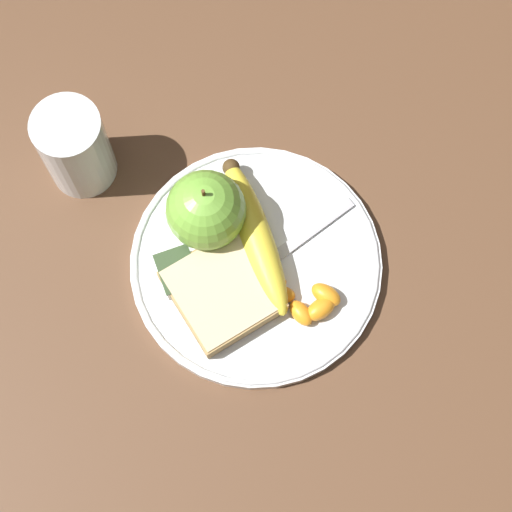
% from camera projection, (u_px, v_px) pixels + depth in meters
% --- Properties ---
extents(ground_plane, '(3.00, 3.00, 0.00)m').
position_uv_depth(ground_plane, '(256.00, 266.00, 0.89)').
color(ground_plane, brown).
extents(plate, '(0.26, 0.26, 0.01)m').
position_uv_depth(plate, '(256.00, 263.00, 0.88)').
color(plate, silver).
rests_on(plate, ground_plane).
extents(juice_glass, '(0.07, 0.07, 0.10)m').
position_uv_depth(juice_glass, '(76.00, 149.00, 0.88)').
color(juice_glass, silver).
rests_on(juice_glass, ground_plane).
extents(apple, '(0.08, 0.08, 0.09)m').
position_uv_depth(apple, '(206.00, 210.00, 0.85)').
color(apple, '#72B23D').
rests_on(apple, plate).
extents(banana, '(0.18, 0.04, 0.03)m').
position_uv_depth(banana, '(255.00, 235.00, 0.87)').
color(banana, yellow).
rests_on(banana, plate).
extents(bread_slice, '(0.12, 0.11, 0.02)m').
position_uv_depth(bread_slice, '(223.00, 291.00, 0.86)').
color(bread_slice, '#AB8751').
rests_on(bread_slice, plate).
extents(fork, '(0.08, 0.19, 0.00)m').
position_uv_depth(fork, '(267.00, 263.00, 0.88)').
color(fork, '#B2B2B7').
rests_on(fork, plate).
extents(jam_packet, '(0.05, 0.04, 0.02)m').
position_uv_depth(jam_packet, '(178.00, 272.00, 0.86)').
color(jam_packet, white).
rests_on(jam_packet, plate).
extents(orange_segment_0, '(0.03, 0.03, 0.01)m').
position_uv_depth(orange_segment_0, '(261.00, 273.00, 0.87)').
color(orange_segment_0, orange).
rests_on(orange_segment_0, plate).
extents(orange_segment_1, '(0.03, 0.04, 0.02)m').
position_uv_depth(orange_segment_1, '(321.00, 309.00, 0.85)').
color(orange_segment_1, orange).
rests_on(orange_segment_1, plate).
extents(orange_segment_2, '(0.03, 0.03, 0.02)m').
position_uv_depth(orange_segment_2, '(301.00, 313.00, 0.85)').
color(orange_segment_2, orange).
rests_on(orange_segment_2, plate).
extents(orange_segment_3, '(0.03, 0.04, 0.02)m').
position_uv_depth(orange_segment_3, '(280.00, 294.00, 0.86)').
color(orange_segment_3, orange).
rests_on(orange_segment_3, plate).
extents(orange_segment_4, '(0.04, 0.03, 0.02)m').
position_uv_depth(orange_segment_4, '(326.00, 295.00, 0.86)').
color(orange_segment_4, orange).
rests_on(orange_segment_4, plate).
extents(orange_segment_5, '(0.02, 0.03, 0.02)m').
position_uv_depth(orange_segment_5, '(273.00, 284.00, 0.86)').
color(orange_segment_5, orange).
rests_on(orange_segment_5, plate).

